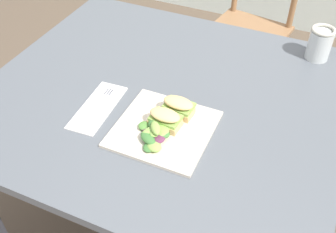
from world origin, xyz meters
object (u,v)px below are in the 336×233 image
(chair_wooden_far, at_px, (250,29))
(fork_on_napkin, at_px, (100,103))
(sandwich_half_front, at_px, (165,118))
(mason_jar_iced_tea, at_px, (320,45))
(plate_lunch, at_px, (163,128))
(dining_table, at_px, (163,119))
(sandwich_half_back, at_px, (178,106))

(chair_wooden_far, relative_size, fork_on_napkin, 4.68)
(sandwich_half_front, bearing_deg, mason_jar_iced_tea, 57.98)
(plate_lunch, height_order, mason_jar_iced_tea, mason_jar_iced_tea)
(dining_table, xyz_separation_m, sandwich_half_front, (0.07, -0.15, 0.16))
(fork_on_napkin, xyz_separation_m, mason_jar_iced_tea, (0.59, 0.55, 0.05))
(plate_lunch, bearing_deg, sandwich_half_front, 74.59)
(chair_wooden_far, xyz_separation_m, fork_on_napkin, (-0.21, -1.16, 0.30))
(chair_wooden_far, height_order, mason_jar_iced_tea, chair_wooden_far)
(chair_wooden_far, xyz_separation_m, sandwich_half_front, (0.02, -1.18, 0.33))
(dining_table, xyz_separation_m, mason_jar_iced_tea, (0.43, 0.42, 0.17))
(plate_lunch, height_order, sandwich_half_back, sandwich_half_back)
(mason_jar_iced_tea, bearing_deg, dining_table, -135.75)
(chair_wooden_far, bearing_deg, fork_on_napkin, -100.18)
(sandwich_half_back, height_order, mason_jar_iced_tea, mason_jar_iced_tea)
(fork_on_napkin, bearing_deg, sandwich_half_back, 11.79)
(sandwich_half_front, bearing_deg, fork_on_napkin, 176.49)
(plate_lunch, distance_m, fork_on_napkin, 0.23)
(plate_lunch, relative_size, sandwich_half_back, 2.84)
(chair_wooden_far, bearing_deg, sandwich_half_front, -88.85)
(chair_wooden_far, height_order, sandwich_half_front, chair_wooden_far)
(plate_lunch, xyz_separation_m, mason_jar_iced_tea, (0.36, 0.58, 0.05))
(chair_wooden_far, distance_m, plate_lunch, 1.22)
(fork_on_napkin, bearing_deg, sandwich_half_front, -3.51)
(sandwich_half_front, distance_m, mason_jar_iced_tea, 0.67)
(chair_wooden_far, relative_size, plate_lunch, 3.12)
(mason_jar_iced_tea, bearing_deg, chair_wooden_far, 121.77)
(chair_wooden_far, bearing_deg, plate_lunch, -88.99)
(fork_on_napkin, bearing_deg, dining_table, 40.43)
(plate_lunch, distance_m, sandwich_half_front, 0.03)
(sandwich_half_back, xyz_separation_m, mason_jar_iced_tea, (0.34, 0.50, 0.02))
(mason_jar_iced_tea, bearing_deg, sandwich_half_front, -122.02)
(dining_table, height_order, sandwich_half_back, sandwich_half_back)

